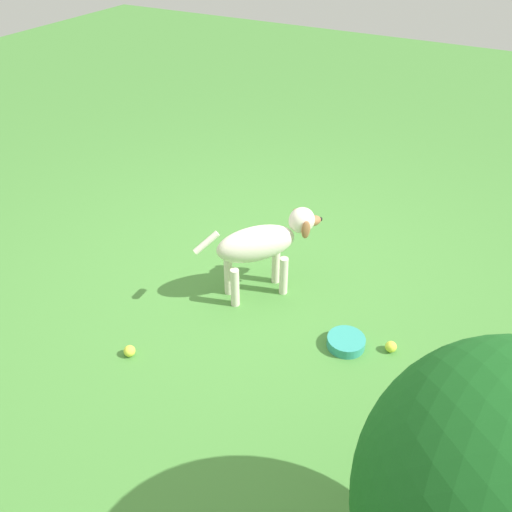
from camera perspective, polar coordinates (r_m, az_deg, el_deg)
name	(u,v)px	position (r m, az deg, el deg)	size (l,w,h in m)	color
ground	(258,288)	(3.53, 0.22, -3.47)	(14.00, 14.00, 0.00)	#478438
dog	(263,243)	(3.29, 0.80, 1.36)	(0.67, 0.58, 0.57)	silver
tennis_ball_0	(252,238)	(3.96, -0.41, 1.96)	(0.07, 0.07, 0.07)	#BFD62E
tennis_ball_1	(130,351)	(3.15, -13.32, -9.81)	(0.07, 0.07, 0.07)	#D4DE40
tennis_ball_2	(391,347)	(3.18, 14.17, -9.35)	(0.07, 0.07, 0.07)	#D6E43F
water_bowl	(346,342)	(3.16, 9.56, -9.02)	(0.22, 0.22, 0.06)	teal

